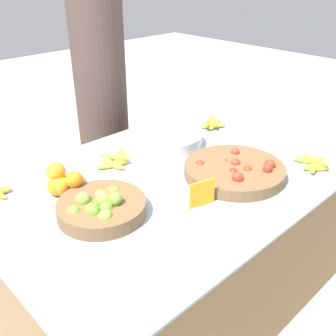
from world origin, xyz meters
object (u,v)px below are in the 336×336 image
(tomato_basket, at_px, (235,170))
(metal_bowl, at_px, (167,139))
(lime_bowl, at_px, (101,207))
(price_sign, at_px, (202,194))
(vendor_person, at_px, (102,104))

(tomato_basket, bearing_deg, metal_bowl, 88.73)
(lime_bowl, distance_m, metal_bowl, 0.68)
(metal_bowl, bearing_deg, price_sign, -120.25)
(metal_bowl, bearing_deg, vendor_person, 85.07)
(metal_bowl, bearing_deg, lime_bowl, -154.85)
(tomato_basket, relative_size, vendor_person, 0.27)
(vendor_person, bearing_deg, lime_bowl, -125.58)
(tomato_basket, bearing_deg, lime_bowl, 165.21)
(metal_bowl, height_order, vendor_person, vendor_person)
(metal_bowl, xyz_separation_m, vendor_person, (0.06, 0.65, 0.02))
(vendor_person, bearing_deg, metal_bowl, -94.93)
(lime_bowl, xyz_separation_m, vendor_person, (0.68, 0.94, 0.02))
(metal_bowl, distance_m, price_sign, 0.59)
(lime_bowl, bearing_deg, price_sign, -34.42)
(lime_bowl, distance_m, tomato_basket, 0.63)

